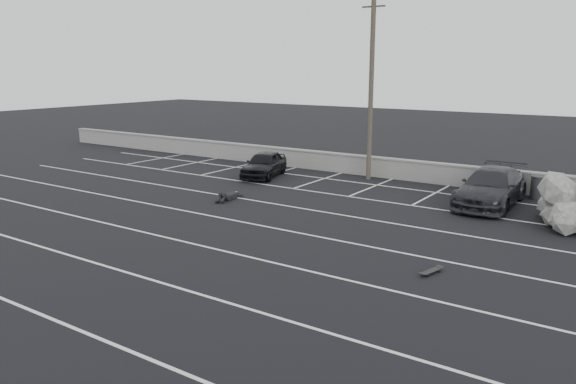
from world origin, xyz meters
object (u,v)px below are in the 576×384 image
Objects in this scene: car_left at (264,164)px; person at (231,193)px; car_right at (491,187)px; utility_pole at (371,88)px; trash_bin at (538,187)px; skateboard at (431,271)px.

person is (1.77, -4.86, -0.45)m from car_left.
person is at bearing -153.10° from car_right.
car_left is 6.78m from utility_pole.
utility_pole reaches higher than trash_bin.
trash_bin is (13.08, 2.55, -0.14)m from car_left.
utility_pole reaches higher than skateboard.
utility_pole is at bearing 138.00° from skateboard.
utility_pole is 11.16× the size of skateboard.
trash_bin is 11.45m from skateboard.
skateboard is at bearing -56.54° from utility_pole.
utility_pole reaches higher than person.
car_right is at bearing -122.93° from trash_bin.
car_right reaches higher than person.
trash_bin reaches higher than skateboard.
person is at bearing -112.54° from utility_pole.
person is (-9.85, -5.16, -0.55)m from car_right.
car_left is at bearing 158.97° from skateboard.
skateboard is at bearing -52.73° from car_left.
person reaches higher than skateboard.
trash_bin is at bearing -6.13° from car_left.
car_right is 6.44× the size of skateboard.
person is (-11.31, -7.41, -0.31)m from trash_bin.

